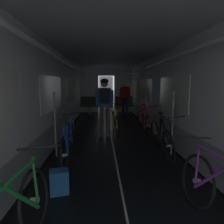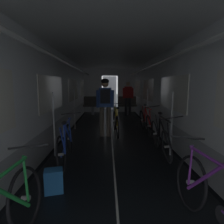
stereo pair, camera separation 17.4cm
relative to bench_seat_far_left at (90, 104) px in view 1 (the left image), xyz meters
The scene contains 11 objects.
ground_plane 8.14m from the bench_seat_far_left, 83.62° to the right, with size 60.00×60.00×0.00m, color black.
train_car_shell 4.70m from the bench_seat_far_left, 78.60° to the right, with size 3.14×12.34×2.57m.
bench_seat_far_left is the anchor object (origin of this frame).
bench_seat_far_right 1.80m from the bench_seat_far_left, ahead, with size 0.98×0.51×0.95m.
bicycle_blue 6.30m from the bench_seat_far_left, 90.55° to the right, with size 0.44×1.69×0.95m.
bicycle_red 4.43m from the bench_seat_far_left, 63.06° to the right, with size 0.44×1.69×0.96m.
bicycle_black 6.20m from the bench_seat_far_left, 71.45° to the right, with size 0.44×1.69×0.96m.
person_cyclist_aisle 4.46m from the bench_seat_far_left, 80.77° to the right, with size 0.53×0.40×1.73m.
bicycle_yellow_in_aisle 4.24m from the bench_seat_far_left, 75.75° to the right, with size 0.44×1.69×0.94m.
person_standing_near_bench 1.89m from the bench_seat_far_left, 11.79° to the right, with size 0.53×0.23×1.69m.
backpack_on_floor 7.44m from the bench_seat_far_left, 89.98° to the right, with size 0.26×0.20×0.34m, color #1E5693.
Camera 1 is at (-0.29, -2.00, 1.55)m, focal length 31.10 mm.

